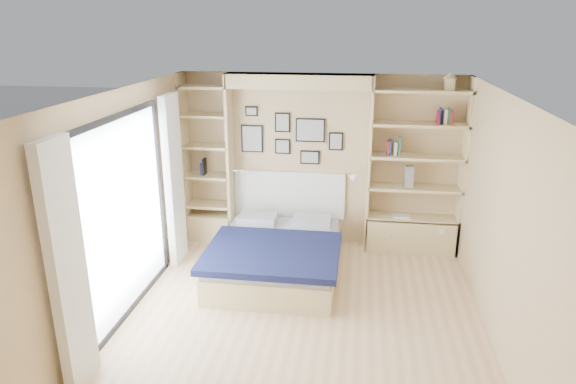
# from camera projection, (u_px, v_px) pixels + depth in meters

# --- Properties ---
(ground) EXTENTS (4.50, 4.50, 0.00)m
(ground) POSITION_uv_depth(u_px,v_px,m) (301.00, 320.00, 5.73)
(ground) COLOR #DCB787
(ground) RESTS_ON ground
(room_shell) EXTENTS (4.50, 4.50, 4.50)m
(room_shell) POSITION_uv_depth(u_px,v_px,m) (287.00, 186.00, 6.87)
(room_shell) COLOR tan
(room_shell) RESTS_ON ground
(bed) EXTENTS (1.65, 2.19, 1.07)m
(bed) POSITION_uv_depth(u_px,v_px,m) (277.00, 255.00, 6.72)
(bed) COLOR #C7B482
(bed) RESTS_ON ground
(photo_gallery) EXTENTS (1.48, 0.02, 0.82)m
(photo_gallery) POSITION_uv_depth(u_px,v_px,m) (289.00, 136.00, 7.38)
(photo_gallery) COLOR black
(photo_gallery) RESTS_ON ground
(reading_lamps) EXTENTS (1.92, 0.12, 0.15)m
(reading_lamps) POSITION_uv_depth(u_px,v_px,m) (298.00, 174.00, 7.30)
(reading_lamps) COLOR silver
(reading_lamps) RESTS_ON ground
(shelf_decor) EXTENTS (3.52, 0.23, 2.03)m
(shelf_decor) POSITION_uv_depth(u_px,v_px,m) (407.00, 134.00, 6.97)
(shelf_decor) COLOR #A51E1E
(shelf_decor) RESTS_ON ground
(deck) EXTENTS (3.20, 4.00, 0.05)m
(deck) POSITION_uv_depth(u_px,v_px,m) (7.00, 297.00, 6.22)
(deck) COLOR #766957
(deck) RESTS_ON ground
(deck_chair) EXTENTS (0.59, 0.92, 0.89)m
(deck_chair) POSITION_uv_depth(u_px,v_px,m) (42.00, 267.00, 6.02)
(deck_chair) COLOR tan
(deck_chair) RESTS_ON ground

